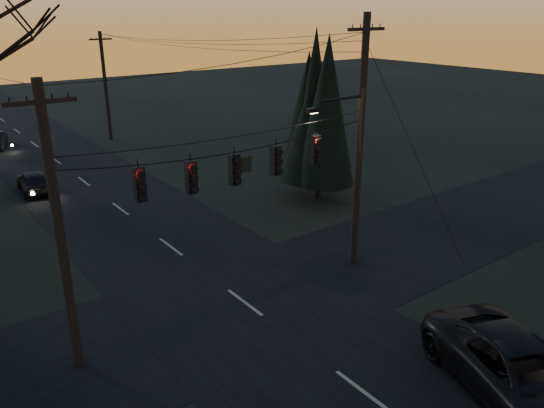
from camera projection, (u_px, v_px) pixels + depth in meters
main_road at (135, 220)px, 26.89m from camera, size 8.00×120.00×0.02m
cross_road at (245, 303)px, 19.35m from camera, size 60.00×7.00×0.02m
utility_pole_right at (353, 263)px, 22.42m from camera, size 5.00×0.30×10.00m
utility_pole_left at (80, 364)px, 16.00m from camera, size 1.80×0.30×8.50m
utility_pole_far_r at (111, 140)px, 43.54m from camera, size 1.80×0.30×8.50m
span_signal_assembly at (236, 167)px, 17.42m from camera, size 11.50×0.44×1.64m
evergreen_right at (320, 115)px, 28.41m from camera, size 3.86×3.86×8.30m
suv_near at (521, 373)px, 14.31m from camera, size 4.76×6.72×1.70m
sedan_oncoming_a at (34, 181)px, 30.86m from camera, size 1.76×3.88×1.29m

